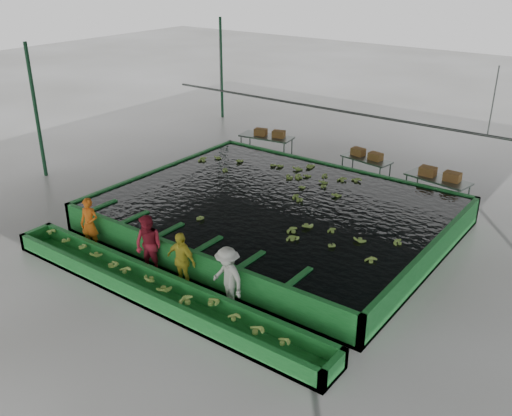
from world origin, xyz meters
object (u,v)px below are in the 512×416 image
Objects in this scene: packing_table_left at (266,147)px; packing_table_mid at (366,169)px; packing_table_right at (436,191)px; sorting_trough at (157,291)px; worker_c at (181,260)px; flotation_tank at (275,214)px; worker_a at (90,224)px; box_stack_left at (270,136)px; worker_b at (149,246)px; box_stack_right at (439,178)px; worker_d at (228,278)px; box_stack_mid at (366,157)px.

packing_table_mid is (4.40, 0.23, -0.07)m from packing_table_left.
sorting_trough is at bearing -109.24° from packing_table_right.
packing_table_mid is at bearing 87.10° from worker_c.
packing_table_left reaches higher than flotation_tank.
worker_c reaches higher than packing_table_mid.
worker_c is at bearing 83.30° from sorting_trough.
worker_a is 1.21× the size of box_stack_left.
worker_b is 9.76m from packing_table_mid.
packing_table_left is 1.59× the size of box_stack_right.
worker_a is at bearing 173.38° from worker_b.
worker_b is at bearing -19.02° from worker_a.
flotation_tank is 7.86× the size of box_stack_left.
box_stack_left is at bearing 110.53° from sorting_trough.
packing_table_right reaches higher than packing_table_mid.
box_stack_right is (3.00, -0.68, 0.54)m from packing_table_mid.
packing_table_right is 7.27m from box_stack_left.
box_stack_left is (-2.77, 9.44, 0.17)m from worker_b.
worker_d reaches higher than flotation_tank.
packing_table_right is at bearing 93.04° from worker_d.
flotation_tank is 5.47m from box_stack_mid.
packing_table_mid is at bearing 74.57° from worker_b.
sorting_trough is 3.59m from worker_a.
packing_table_left is 1.72× the size of box_stack_mid.
worker_b is (2.40, 0.00, 0.06)m from worker_a.
flotation_tank is 7.29× the size of box_stack_right.
worker_a reaches higher than sorting_trough.
sorting_trough is 6.48× the size of worker_a.
worker_b reaches higher than worker_c.
box_stack_right is (3.43, 4.66, 0.52)m from flotation_tank.
sorting_trough is at bearing -92.08° from box_stack_mid.
packing_table_right is (3.40, 9.74, 0.24)m from sorting_trough.
worker_a and worker_c have the same top height.
worker_d is at bearing -6.62° from worker_b.
worker_d is at bearing -60.09° from box_stack_left.
worker_a is 11.31m from box_stack_right.
sorting_trough is 10.96m from box_stack_left.
worker_a is 0.82× the size of packing_table_mid.
worker_a is at bearing -165.55° from worker_d.
box_stack_mid is 0.92× the size of box_stack_right.
box_stack_left is (-7.23, 0.50, 0.51)m from packing_table_right.
worker_b is 1.07× the size of worker_c.
packing_table_right is (2.97, -0.70, 0.06)m from packing_table_mid.
worker_d is 9.15m from box_stack_right.
box_stack_mid is at bearing 49.43° from worker_a.
worker_a is 1.13× the size of box_stack_right.
packing_table_left is 7.43m from box_stack_right.
sorting_trough is at bearing -138.91° from worker_d.
sorting_trough is 4.58× the size of packing_table_left.
packing_table_left is at bearing 176.37° from packing_table_right.
worker_a is 10.47m from box_stack_mid.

